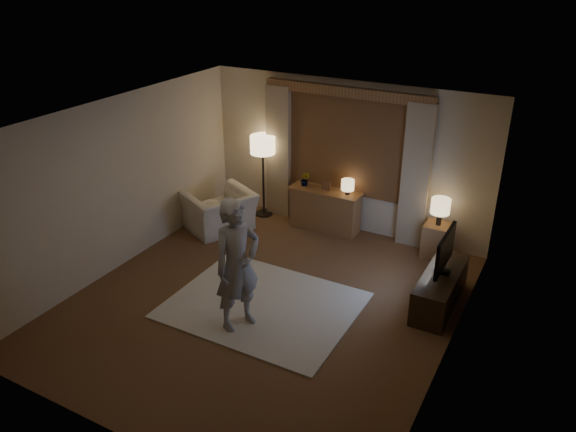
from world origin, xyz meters
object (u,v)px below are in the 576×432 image
Objects in this scene: side_table at (436,240)px; tv_stand at (440,289)px; person at (237,265)px; sideboard at (325,210)px; armchair at (220,212)px.

side_table reaches higher than tv_stand.
side_table is at bearing -6.09° from person.
side_table is (1.98, -0.05, -0.07)m from sideboard.
person reaches higher than tv_stand.
person is at bearing 65.63° from armchair.
armchair is 2.90m from person.
tv_stand is at bearing -27.77° from person.
sideboard is at bearing 27.90° from person.
person is (-2.16, -1.72, 0.66)m from tv_stand.
armchair reaches higher than side_table.
tv_stand is 0.79× the size of person.
sideboard is at bearing 149.96° from tv_stand.
person is at bearing -85.83° from sideboard.
side_table is at bearing 107.24° from tv_stand.
tv_stand is 2.84m from person.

